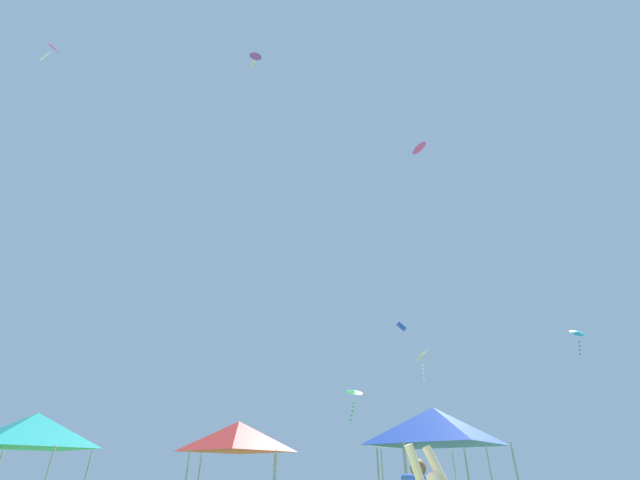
{
  "coord_description": "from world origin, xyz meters",
  "views": [
    {
      "loc": [
        -0.37,
        -5.03,
        1.58
      ],
      "look_at": [
        1.75,
        13.02,
        12.07
      ],
      "focal_mm": 22.78,
      "sensor_mm": 36.0,
      "label": 1
    }
  ],
  "objects": [
    {
      "name": "kite_cyan_delta",
      "position": [
        14.02,
        12.34,
        7.38
      ],
      "size": [
        0.67,
        0.56,
        1.32
      ],
      "color": "#2DB7CC"
    },
    {
      "name": "kite_green_delta",
      "position": [
        5.17,
        22.65,
        6.2
      ],
      "size": [
        1.17,
        1.13,
        2.1
      ],
      "color": "green"
    },
    {
      "name": "kite_yellow_diamond",
      "position": [
        11.09,
        25.41,
        9.36
      ],
      "size": [
        1.01,
        0.89,
        2.26
      ],
      "color": "yellow"
    },
    {
      "name": "canopy_tent_white",
      "position": [
        5.69,
        11.38,
        2.99
      ],
      "size": [
        3.29,
        3.29,
        3.52
      ],
      "color": "#9E9EA3",
      "rests_on": "ground"
    },
    {
      "name": "canopy_tent_blue",
      "position": [
        4.2,
        6.75,
        2.72
      ],
      "size": [
        2.99,
        2.99,
        3.2
      ],
      "color": "#9E9EA3",
      "rests_on": "ground"
    },
    {
      "name": "kite_magenta_diamond",
      "position": [
        -16.39,
        14.29,
        26.66
      ],
      "size": [
        1.11,
        1.08,
        2.19
      ],
      "color": "#D6389E"
    },
    {
      "name": "canopy_tent_teal",
      "position": [
        -7.29,
        9.1,
        2.69
      ],
      "size": [
        2.96,
        2.96,
        3.17
      ],
      "color": "#9E9EA3",
      "rests_on": "ground"
    },
    {
      "name": "kite_blue_box",
      "position": [
        7.46,
        18.51,
        9.43
      ],
      "size": [
        0.61,
        0.36,
        0.58
      ],
      "color": "blue"
    },
    {
      "name": "canopy_tent_red",
      "position": [
        -1.39,
        10.8,
        2.7
      ],
      "size": [
        2.97,
        2.97,
        3.18
      ],
      "color": "#9E9EA3",
      "rests_on": "ground"
    },
    {
      "name": "kite_magenta_delta",
      "position": [
        5.75,
        8.3,
        14.54
      ],
      "size": [
        0.7,
        0.78,
        0.49
      ],
      "color": "#D6389E"
    },
    {
      "name": "kite_purple_delta",
      "position": [
        -2.61,
        12.44,
        25.44
      ],
      "size": [
        0.96,
        0.95,
        1.52
      ],
      "color": "purple"
    }
  ]
}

